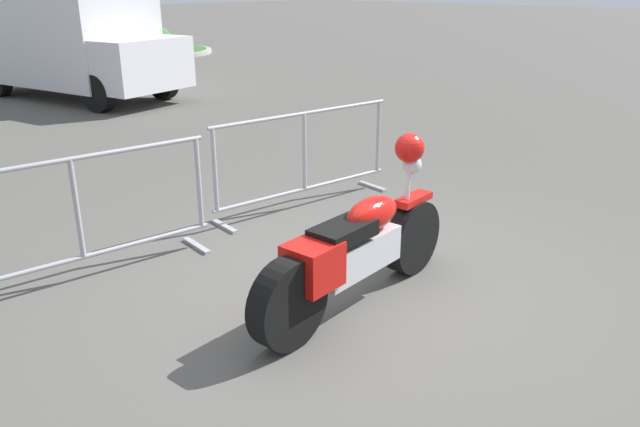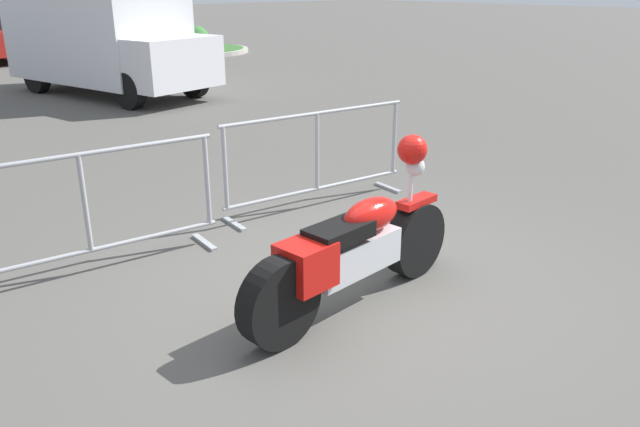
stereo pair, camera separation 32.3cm
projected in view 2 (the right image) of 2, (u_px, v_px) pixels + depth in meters
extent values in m
plane|color=#54514C|center=(358.00, 287.00, 5.16)|extent=(120.00, 120.00, 0.00)
cylinder|color=black|center=(414.00, 239.00, 5.30)|extent=(0.65, 0.23, 0.64)
cylinder|color=black|center=(279.00, 303.00, 4.25)|extent=(0.65, 0.23, 0.64)
cube|color=silver|center=(355.00, 255.00, 4.74)|extent=(0.86, 0.31, 0.28)
ellipsoid|color=red|center=(371.00, 215.00, 4.76)|extent=(0.58, 0.31, 0.26)
cube|color=black|center=(339.00, 233.00, 4.53)|extent=(0.54, 0.32, 0.12)
cube|color=red|center=(306.00, 265.00, 4.35)|extent=(0.39, 0.35, 0.32)
cube|color=red|center=(417.00, 201.00, 5.18)|extent=(0.41, 0.17, 0.06)
cylinder|color=silver|center=(410.00, 189.00, 5.06)|extent=(0.04, 0.04, 0.45)
sphere|color=silver|center=(415.00, 167.00, 5.04)|extent=(0.16, 0.16, 0.16)
sphere|color=red|center=(412.00, 150.00, 4.95)|extent=(0.24, 0.24, 0.24)
cylinder|color=#9EA0A5|center=(78.00, 155.00, 5.08)|extent=(2.33, 0.29, 0.04)
cylinder|color=#9EA0A5|center=(91.00, 250.00, 5.38)|extent=(2.33, 0.29, 0.04)
cylinder|color=#9EA0A5|center=(85.00, 204.00, 5.23)|extent=(0.05, 0.05, 0.85)
cylinder|color=#9EA0A5|center=(207.00, 181.00, 5.83)|extent=(0.05, 0.05, 0.85)
cube|color=#9EA0A5|center=(204.00, 242.00, 6.01)|extent=(0.11, 0.44, 0.03)
cylinder|color=#9EA0A5|center=(317.00, 113.00, 6.67)|extent=(2.33, 0.29, 0.04)
cylinder|color=#9EA0A5|center=(317.00, 189.00, 6.97)|extent=(2.33, 0.29, 0.04)
cylinder|color=#9EA0A5|center=(225.00, 168.00, 6.22)|extent=(0.05, 0.05, 0.85)
cylinder|color=#9EA0A5|center=(317.00, 152.00, 6.82)|extent=(0.05, 0.05, 0.85)
cylinder|color=#9EA0A5|center=(394.00, 138.00, 7.43)|extent=(0.05, 0.05, 0.85)
cube|color=#9EA0A5|center=(234.00, 224.00, 6.47)|extent=(0.11, 0.44, 0.03)
cube|color=#9EA0A5|center=(388.00, 188.00, 7.60)|extent=(0.11, 0.44, 0.03)
cube|color=silver|center=(96.00, 33.00, 13.66)|extent=(2.84, 4.44, 2.00)
cube|color=silver|center=(175.00, 63.00, 12.44)|extent=(2.05, 1.29, 1.00)
cylinder|color=black|center=(194.00, 81.00, 13.46)|extent=(0.39, 0.75, 0.72)
cylinder|color=black|center=(130.00, 91.00, 12.19)|extent=(0.39, 0.75, 0.72)
cylinder|color=black|center=(101.00, 69.00, 15.29)|extent=(0.39, 0.75, 0.72)
cylinder|color=black|center=(37.00, 77.00, 14.02)|extent=(0.39, 0.75, 0.72)
cylinder|color=black|center=(11.00, 44.00, 21.45)|extent=(0.23, 0.66, 0.66)
cylinder|color=black|center=(38.00, 51.00, 19.44)|extent=(0.23, 0.66, 0.66)
cylinder|color=#ADA89E|center=(192.00, 50.00, 22.07)|extent=(3.94, 3.94, 0.14)
cylinder|color=#38662D|center=(192.00, 48.00, 22.05)|extent=(3.62, 3.62, 0.02)
sphere|color=#1E511E|center=(189.00, 38.00, 21.93)|extent=(0.86, 0.86, 0.86)
sphere|color=#1E511E|center=(181.00, 36.00, 21.89)|extent=(0.99, 0.99, 0.99)
sphere|color=#1E511E|center=(172.00, 39.00, 21.69)|extent=(0.83, 0.83, 0.83)
sphere|color=#3D7A38|center=(196.00, 39.00, 21.39)|extent=(0.87, 0.87, 0.87)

